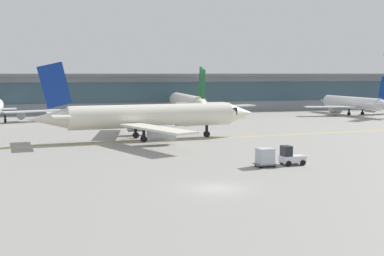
% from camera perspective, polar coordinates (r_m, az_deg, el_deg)
% --- Properties ---
extents(ground_plane, '(400.00, 400.00, 0.00)m').
position_cam_1_polar(ground_plane, '(43.82, 2.68, -6.72)').
color(ground_plane, gray).
extents(taxiway_centreline_stripe, '(109.35, 12.65, 0.01)m').
position_cam_1_polar(taxiway_centreline_stripe, '(73.80, -4.10, -1.47)').
color(taxiway_centreline_stripe, yellow).
rests_on(taxiway_centreline_stripe, ground_plane).
extents(terminal_concourse, '(210.59, 11.00, 9.60)m').
position_cam_1_polar(terminal_concourse, '(131.82, -8.75, 3.96)').
color(terminal_concourse, '#8C939E').
rests_on(terminal_concourse, ground_plane).
extents(gate_airplane_2, '(31.00, 33.28, 11.04)m').
position_cam_1_polar(gate_airplane_2, '(112.19, -0.53, 2.84)').
color(gate_airplane_2, silver).
rests_on(gate_airplane_2, ground_plane).
extents(gate_airplane_3, '(25.66, 27.69, 9.17)m').
position_cam_1_polar(gate_airplane_3, '(126.14, 17.43, 2.67)').
color(gate_airplane_3, white).
rests_on(gate_airplane_3, ground_plane).
extents(taxiing_regional_jet, '(34.10, 31.52, 11.29)m').
position_cam_1_polar(taxiing_regional_jet, '(75.27, -4.71, 1.27)').
color(taxiing_regional_jet, silver).
rests_on(taxiing_regional_jet, ground_plane).
extents(baggage_tug, '(2.70, 1.79, 2.10)m').
position_cam_1_polar(baggage_tug, '(55.49, 10.90, -3.16)').
color(baggage_tug, silver).
rests_on(baggage_tug, ground_plane).
extents(cargo_dolly_lead, '(2.21, 1.75, 1.94)m').
position_cam_1_polar(cargo_dolly_lead, '(54.07, 8.12, -3.18)').
color(cargo_dolly_lead, '#595B60').
rests_on(cargo_dolly_lead, ground_plane).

